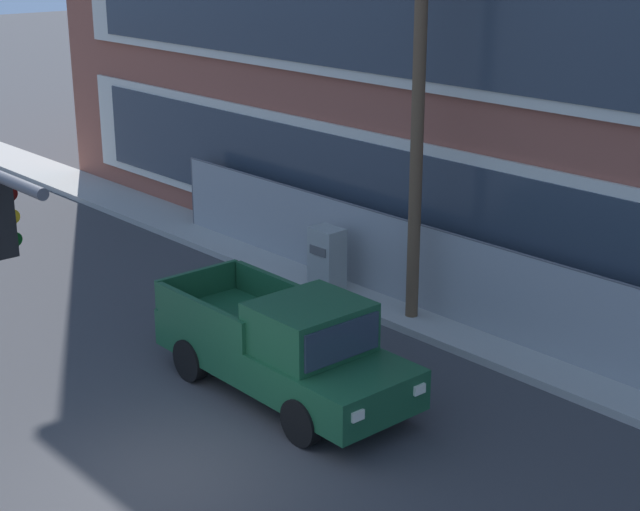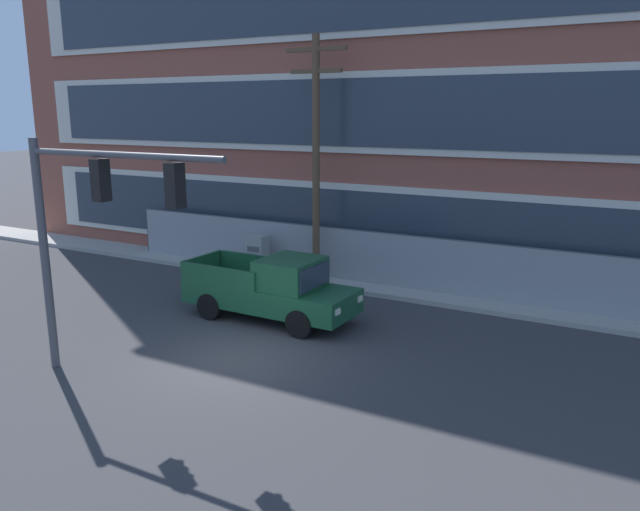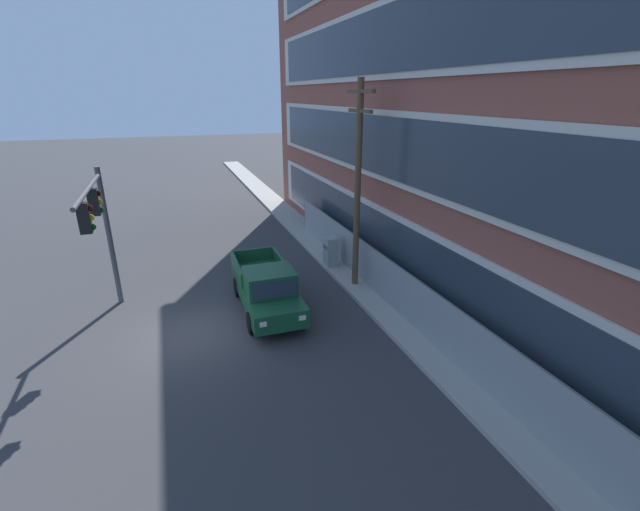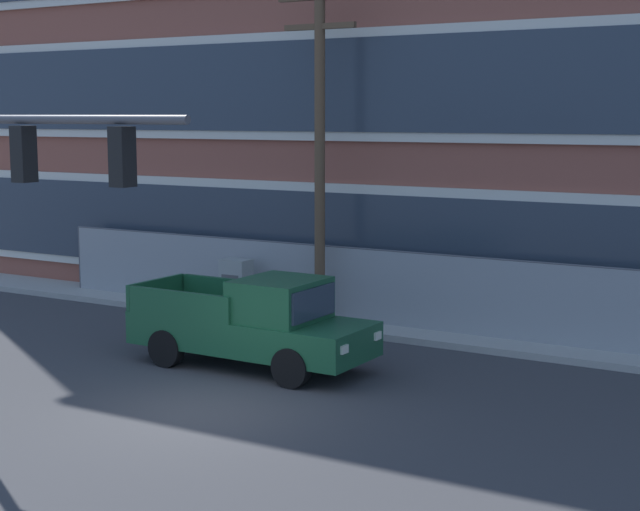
% 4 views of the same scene
% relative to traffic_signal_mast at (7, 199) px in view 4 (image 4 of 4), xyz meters
% --- Properties ---
extents(ground_plane, '(160.00, 160.00, 0.00)m').
position_rel_traffic_signal_mast_xyz_m(ground_plane, '(2.02, 2.37, -3.93)').
color(ground_plane, '#38383A').
extents(sidewalk_building_side, '(80.00, 1.76, 0.16)m').
position_rel_traffic_signal_mast_xyz_m(sidewalk_building_side, '(2.02, 9.96, -3.85)').
color(sidewalk_building_side, '#9E9B93').
rests_on(sidewalk_building_side, ground).
extents(chain_link_fence, '(31.80, 0.06, 2.02)m').
position_rel_traffic_signal_mast_xyz_m(chain_link_fence, '(7.51, 10.12, -2.90)').
color(chain_link_fence, gray).
rests_on(chain_link_fence, ground).
extents(traffic_signal_mast, '(5.49, 0.43, 5.51)m').
position_rel_traffic_signal_mast_xyz_m(traffic_signal_mast, '(0.00, 0.00, 0.00)').
color(traffic_signal_mast, '#4C4C51').
rests_on(traffic_signal_mast, ground).
extents(pickup_truck_dark_green, '(5.32, 2.08, 1.95)m').
position_rel_traffic_signal_mast_xyz_m(pickup_truck_dark_green, '(1.11, 5.51, -3.00)').
color(pickup_truck_dark_green, '#194C2D').
rests_on(pickup_truck_dark_green, ground).
extents(utility_pole_near_corner, '(2.28, 0.26, 8.60)m').
position_rel_traffic_signal_mast_xyz_m(utility_pole_near_corner, '(0.23, 9.65, 0.80)').
color(utility_pole_near_corner, brown).
rests_on(utility_pole_near_corner, ground).
extents(electrical_cabinet, '(0.74, 0.56, 1.57)m').
position_rel_traffic_signal_mast_xyz_m(electrical_cabinet, '(-2.17, 9.43, -3.14)').
color(electrical_cabinet, '#939993').
rests_on(electrical_cabinet, ground).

